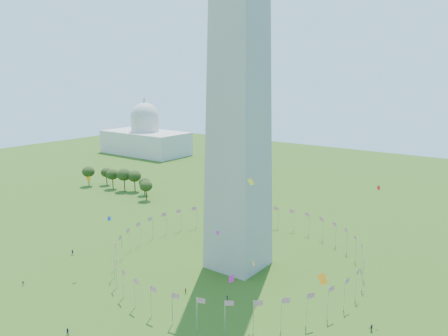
# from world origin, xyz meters

# --- Properties ---
(ground) EXTENTS (600.00, 600.00, 0.00)m
(ground) POSITION_xyz_m (0.00, 0.00, 0.00)
(ground) COLOR #274810
(ground) RESTS_ON ground
(flag_ring) EXTENTS (80.24, 80.24, 9.00)m
(flag_ring) POSITION_xyz_m (-0.00, 50.00, 4.50)
(flag_ring) COLOR silver
(flag_ring) RESTS_ON ground
(capitol_building) EXTENTS (70.00, 35.00, 46.00)m
(capitol_building) POSITION_xyz_m (-180.00, 180.00, 23.00)
(capitol_building) COLOR beige
(capitol_building) RESTS_ON ground
(kites_aloft) EXTENTS (115.76, 58.52, 31.40)m
(kites_aloft) POSITION_xyz_m (11.01, 24.82, 17.05)
(kites_aloft) COLOR orange
(kites_aloft) RESTS_ON ground
(tree_line_west) EXTENTS (55.20, 15.69, 12.27)m
(tree_line_west) POSITION_xyz_m (-106.41, 90.97, 5.48)
(tree_line_west) COLOR #2F4617
(tree_line_west) RESTS_ON ground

